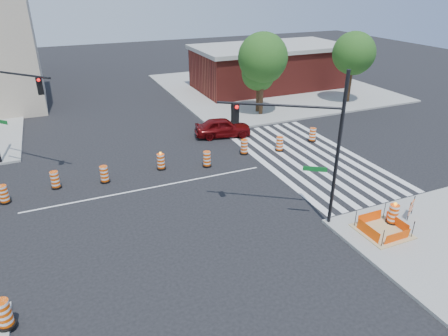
# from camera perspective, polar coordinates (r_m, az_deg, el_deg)

# --- Properties ---
(ground) EXTENTS (120.00, 120.00, 0.00)m
(ground) POSITION_cam_1_polar(r_m,az_deg,el_deg) (23.68, -10.51, -2.82)
(ground) COLOR black
(ground) RESTS_ON ground
(sidewalk_ne) EXTENTS (22.00, 22.00, 0.15)m
(sidewalk_ne) POSITION_cam_1_polar(r_m,az_deg,el_deg) (45.80, 6.44, 11.42)
(sidewalk_ne) COLOR gray
(sidewalk_ne) RESTS_ON ground
(crosswalk_east) EXTENTS (6.75, 13.50, 0.01)m
(crosswalk_east) POSITION_cam_1_polar(r_m,az_deg,el_deg) (27.80, 11.91, 1.47)
(crosswalk_east) COLOR silver
(crosswalk_east) RESTS_ON ground
(lane_centerline) EXTENTS (14.00, 0.12, 0.01)m
(lane_centerline) POSITION_cam_1_polar(r_m,az_deg,el_deg) (23.68, -10.51, -2.81)
(lane_centerline) COLOR silver
(lane_centerline) RESTS_ON ground
(excavation_pit) EXTENTS (2.20, 2.20, 0.90)m
(excavation_pit) POSITION_cam_1_polar(r_m,az_deg,el_deg) (20.59, 21.67, -8.29)
(excavation_pit) COLOR tan
(excavation_pit) RESTS_ON ground
(brick_storefront) EXTENTS (16.50, 8.50, 4.60)m
(brick_storefront) POSITION_cam_1_polar(r_m,az_deg,el_deg) (45.31, 6.58, 14.17)
(brick_storefront) COLOR maroon
(brick_storefront) RESTS_ON ground
(red_coupe) EXTENTS (4.55, 2.60, 1.46)m
(red_coupe) POSITION_cam_1_polar(r_m,az_deg,el_deg) (30.74, -0.16, 5.83)
(red_coupe) COLOR #5A0709
(red_coupe) RESTS_ON ground
(signal_pole_se) EXTENTS (4.78, 3.23, 7.47)m
(signal_pole_se) POSITION_cam_1_polar(r_m,az_deg,el_deg) (18.55, 11.42, 4.58)
(signal_pole_se) COLOR black
(signal_pole_se) RESTS_ON ground
(signal_pole_nw) EXTENTS (4.05, 4.50, 7.82)m
(signal_pole_nw) POSITION_cam_1_polar(r_m,az_deg,el_deg) (27.34, -29.22, 9.04)
(signal_pole_nw) COLOR black
(signal_pole_nw) RESTS_ON ground
(pit_drum) EXTENTS (0.60, 0.60, 1.18)m
(pit_drum) POSITION_cam_1_polar(r_m,az_deg,el_deg) (21.23, 23.01, -6.16)
(pit_drum) COLOR black
(pit_drum) RESTS_ON ground
(sw_corner_drum) EXTENTS (0.64, 0.64, 1.09)m
(sw_corner_drum) POSITION_cam_1_polar(r_m,az_deg,el_deg) (16.34, -28.91, -17.87)
(sw_corner_drum) COLOR black
(sw_corner_drum) RESTS_ON ground
(barricade) EXTENTS (0.78, 0.47, 1.03)m
(barricade) POSITION_cam_1_polar(r_m,az_deg,el_deg) (22.09, 25.20, -5.10)
(barricade) COLOR #EA4C04
(barricade) RESTS_ON ground
(tree_north_c) EXTENTS (3.02, 2.96, 5.04)m
(tree_north_c) POSITION_cam_1_polar(r_m,az_deg,el_deg) (35.97, 4.98, 13.04)
(tree_north_c) COLOR #382314
(tree_north_c) RESTS_ON ground
(tree_north_d) EXTENTS (4.21, 4.21, 7.15)m
(tree_north_d) POSITION_cam_1_polar(r_m,az_deg,el_deg) (35.05, 5.60, 15.06)
(tree_north_d) COLOR #382314
(tree_north_d) RESTS_ON ground
(tree_north_e) EXTENTS (3.97, 3.97, 6.75)m
(tree_north_e) POSITION_cam_1_polar(r_m,az_deg,el_deg) (40.62, 18.03, 15.02)
(tree_north_e) COLOR #382314
(tree_north_e) RESTS_ON ground
(median_drum_1) EXTENTS (0.60, 0.60, 1.02)m
(median_drum_1) POSITION_cam_1_polar(r_m,az_deg,el_deg) (24.65, -28.94, -3.37)
(median_drum_1) COLOR black
(median_drum_1) RESTS_ON ground
(median_drum_2) EXTENTS (0.60, 0.60, 1.02)m
(median_drum_2) POSITION_cam_1_polar(r_m,az_deg,el_deg) (25.08, -22.97, -1.64)
(median_drum_2) COLOR black
(median_drum_2) RESTS_ON ground
(median_drum_3) EXTENTS (0.60, 0.60, 1.02)m
(median_drum_3) POSITION_cam_1_polar(r_m,az_deg,el_deg) (24.79, -16.71, -0.93)
(median_drum_3) COLOR black
(median_drum_3) RESTS_ON ground
(median_drum_4) EXTENTS (0.60, 0.60, 1.18)m
(median_drum_4) POSITION_cam_1_polar(r_m,az_deg,el_deg) (25.70, -9.00, 0.86)
(median_drum_4) COLOR black
(median_drum_4) RESTS_ON ground
(median_drum_5) EXTENTS (0.60, 0.60, 1.02)m
(median_drum_5) POSITION_cam_1_polar(r_m,az_deg,el_deg) (25.77, -2.46, 1.22)
(median_drum_5) COLOR black
(median_drum_5) RESTS_ON ground
(median_drum_6) EXTENTS (0.60, 0.60, 1.02)m
(median_drum_6) POSITION_cam_1_polar(r_m,az_deg,el_deg) (27.67, 2.89, 2.96)
(median_drum_6) COLOR black
(median_drum_6) RESTS_ON ground
(median_drum_7) EXTENTS (0.60, 0.60, 1.02)m
(median_drum_7) POSITION_cam_1_polar(r_m,az_deg,el_deg) (28.41, 7.94, 3.36)
(median_drum_7) COLOR black
(median_drum_7) RESTS_ON ground
(median_drum_8) EXTENTS (0.60, 0.60, 1.02)m
(median_drum_8) POSITION_cam_1_polar(r_m,az_deg,el_deg) (30.57, 12.53, 4.60)
(median_drum_8) COLOR black
(median_drum_8) RESTS_ON ground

